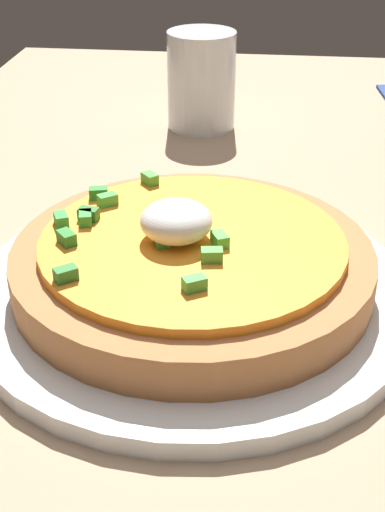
# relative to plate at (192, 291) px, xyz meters

# --- Properties ---
(dining_table) EXTENTS (1.12, 0.86, 0.03)m
(dining_table) POSITION_rel_plate_xyz_m (-0.06, 0.11, -0.02)
(dining_table) COLOR tan
(dining_table) RESTS_ON ground
(plate) EXTENTS (0.29, 0.29, 0.01)m
(plate) POSITION_rel_plate_xyz_m (0.00, 0.00, 0.00)
(plate) COLOR white
(plate) RESTS_ON dining_table
(pizza) EXTENTS (0.23, 0.23, 0.06)m
(pizza) POSITION_rel_plate_xyz_m (0.00, -0.00, 0.02)
(pizza) COLOR #B97846
(pizza) RESTS_ON plate
(cup_near) EXTENTS (0.07, 0.07, 0.10)m
(cup_near) POSITION_rel_plate_xyz_m (-0.33, -0.03, 0.04)
(cup_near) COLOR silver
(cup_near) RESTS_ON dining_table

